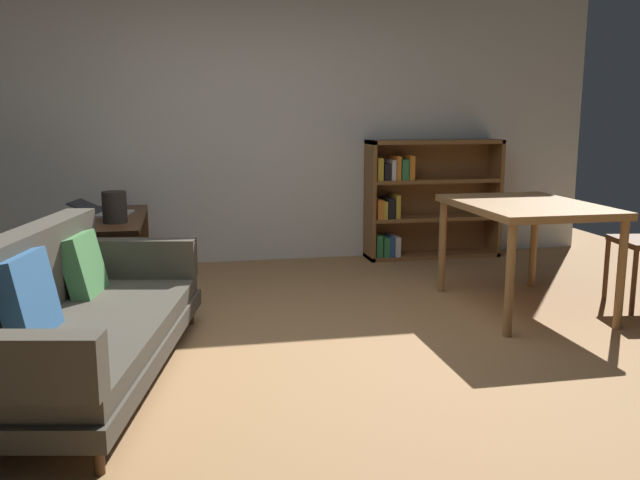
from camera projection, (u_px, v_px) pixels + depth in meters
name	position (u px, v px, depth m)	size (l,w,h in m)	color
ground_plane	(298.00, 356.00, 3.95)	(8.16, 8.16, 0.00)	#A87A4C
back_wall_panel	(247.00, 117.00, 6.30)	(6.80, 0.10, 2.70)	silver
fabric_couch	(65.00, 316.00, 3.55)	(1.25, 2.21, 0.78)	#56351E
media_console	(116.00, 255.00, 5.36)	(0.45, 1.38, 0.59)	#56351E
open_laptop	(104.00, 211.00, 5.41)	(0.50, 0.42, 0.11)	silver
desk_speaker	(115.00, 207.00, 5.00)	(0.18, 0.18, 0.23)	#2D2823
dining_table	(526.00, 214.00, 4.78)	(0.88, 1.22, 0.77)	olive
bookshelf	(423.00, 199.00, 6.60)	(1.31, 0.33, 1.14)	brown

